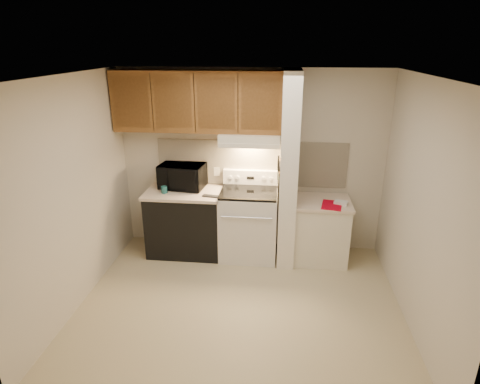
# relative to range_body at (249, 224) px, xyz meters

# --- Properties ---
(floor) EXTENTS (3.60, 3.60, 0.00)m
(floor) POSITION_rel_range_body_xyz_m (0.00, -1.16, -0.46)
(floor) COLOR tan
(floor) RESTS_ON ground
(ceiling) EXTENTS (3.60, 3.60, 0.00)m
(ceiling) POSITION_rel_range_body_xyz_m (0.00, -1.16, 2.04)
(ceiling) COLOR white
(ceiling) RESTS_ON wall_back
(wall_back) EXTENTS (3.60, 2.50, 0.02)m
(wall_back) POSITION_rel_range_body_xyz_m (0.00, 0.34, 0.79)
(wall_back) COLOR beige
(wall_back) RESTS_ON floor
(wall_left) EXTENTS (0.02, 3.00, 2.50)m
(wall_left) POSITION_rel_range_body_xyz_m (-1.80, -1.16, 0.79)
(wall_left) COLOR beige
(wall_left) RESTS_ON floor
(wall_right) EXTENTS (0.02, 3.00, 2.50)m
(wall_right) POSITION_rel_range_body_xyz_m (1.80, -1.16, 0.79)
(wall_right) COLOR beige
(wall_right) RESTS_ON floor
(backsplash) EXTENTS (2.60, 0.02, 0.63)m
(backsplash) POSITION_rel_range_body_xyz_m (0.00, 0.33, 0.78)
(backsplash) COLOR #FCEBCA
(backsplash) RESTS_ON wall_back
(range_body) EXTENTS (0.76, 0.65, 0.92)m
(range_body) POSITION_rel_range_body_xyz_m (0.00, 0.00, 0.00)
(range_body) COLOR silver
(range_body) RESTS_ON floor
(oven_window) EXTENTS (0.50, 0.01, 0.30)m
(oven_window) POSITION_rel_range_body_xyz_m (0.00, -0.32, 0.04)
(oven_window) COLOR black
(oven_window) RESTS_ON range_body
(oven_handle) EXTENTS (0.65, 0.02, 0.02)m
(oven_handle) POSITION_rel_range_body_xyz_m (0.00, -0.35, 0.26)
(oven_handle) COLOR silver
(oven_handle) RESTS_ON range_body
(cooktop) EXTENTS (0.74, 0.64, 0.03)m
(cooktop) POSITION_rel_range_body_xyz_m (0.00, 0.00, 0.48)
(cooktop) COLOR black
(cooktop) RESTS_ON range_body
(range_backguard) EXTENTS (0.76, 0.08, 0.20)m
(range_backguard) POSITION_rel_range_body_xyz_m (0.00, 0.28, 0.59)
(range_backguard) COLOR silver
(range_backguard) RESTS_ON range_body
(range_display) EXTENTS (0.10, 0.01, 0.04)m
(range_display) POSITION_rel_range_body_xyz_m (0.00, 0.24, 0.59)
(range_display) COLOR black
(range_display) RESTS_ON range_backguard
(range_knob_left_outer) EXTENTS (0.05, 0.02, 0.05)m
(range_knob_left_outer) POSITION_rel_range_body_xyz_m (-0.28, 0.24, 0.59)
(range_knob_left_outer) COLOR silver
(range_knob_left_outer) RESTS_ON range_backguard
(range_knob_left_inner) EXTENTS (0.05, 0.02, 0.05)m
(range_knob_left_inner) POSITION_rel_range_body_xyz_m (-0.18, 0.24, 0.59)
(range_knob_left_inner) COLOR silver
(range_knob_left_inner) RESTS_ON range_backguard
(range_knob_right_inner) EXTENTS (0.05, 0.02, 0.05)m
(range_knob_right_inner) POSITION_rel_range_body_xyz_m (0.18, 0.24, 0.59)
(range_knob_right_inner) COLOR silver
(range_knob_right_inner) RESTS_ON range_backguard
(range_knob_right_outer) EXTENTS (0.05, 0.02, 0.05)m
(range_knob_right_outer) POSITION_rel_range_body_xyz_m (0.28, 0.24, 0.59)
(range_knob_right_outer) COLOR silver
(range_knob_right_outer) RESTS_ON range_backguard
(dishwasher_front) EXTENTS (1.00, 0.63, 0.87)m
(dishwasher_front) POSITION_rel_range_body_xyz_m (-0.88, 0.01, -0.03)
(dishwasher_front) COLOR black
(dishwasher_front) RESTS_ON floor
(left_countertop) EXTENTS (1.04, 0.67, 0.04)m
(left_countertop) POSITION_rel_range_body_xyz_m (-0.88, 0.01, 0.43)
(left_countertop) COLOR beige
(left_countertop) RESTS_ON dishwasher_front
(spoon_rest) EXTENTS (0.24, 0.11, 0.02)m
(spoon_rest) POSITION_rel_range_body_xyz_m (-0.48, -0.16, 0.46)
(spoon_rest) COLOR black
(spoon_rest) RESTS_ON left_countertop
(teal_jar) EXTENTS (0.09, 0.09, 0.09)m
(teal_jar) POSITION_rel_range_body_xyz_m (-1.12, -0.09, 0.50)
(teal_jar) COLOR #1D5D5C
(teal_jar) RESTS_ON left_countertop
(outlet) EXTENTS (0.08, 0.01, 0.12)m
(outlet) POSITION_rel_range_body_xyz_m (-0.48, 0.32, 0.64)
(outlet) COLOR silver
(outlet) RESTS_ON backsplash
(microwave) EXTENTS (0.64, 0.47, 0.33)m
(microwave) POSITION_rel_range_body_xyz_m (-0.93, 0.15, 0.62)
(microwave) COLOR black
(microwave) RESTS_ON left_countertop
(partition_pillar) EXTENTS (0.22, 0.70, 2.50)m
(partition_pillar) POSITION_rel_range_body_xyz_m (0.51, -0.01, 0.79)
(partition_pillar) COLOR white
(partition_pillar) RESTS_ON floor
(pillar_trim) EXTENTS (0.01, 0.70, 0.04)m
(pillar_trim) POSITION_rel_range_body_xyz_m (0.39, -0.01, 0.84)
(pillar_trim) COLOR brown
(pillar_trim) RESTS_ON partition_pillar
(knife_strip) EXTENTS (0.02, 0.42, 0.04)m
(knife_strip) POSITION_rel_range_body_xyz_m (0.39, -0.06, 0.86)
(knife_strip) COLOR black
(knife_strip) RESTS_ON partition_pillar
(knife_blade_a) EXTENTS (0.01, 0.03, 0.16)m
(knife_blade_a) POSITION_rel_range_body_xyz_m (0.38, -0.22, 0.76)
(knife_blade_a) COLOR silver
(knife_blade_a) RESTS_ON knife_strip
(knife_handle_a) EXTENTS (0.02, 0.02, 0.10)m
(knife_handle_a) POSITION_rel_range_body_xyz_m (0.38, -0.22, 0.91)
(knife_handle_a) COLOR black
(knife_handle_a) RESTS_ON knife_strip
(knife_blade_b) EXTENTS (0.01, 0.04, 0.18)m
(knife_blade_b) POSITION_rel_range_body_xyz_m (0.38, -0.14, 0.75)
(knife_blade_b) COLOR silver
(knife_blade_b) RESTS_ON knife_strip
(knife_handle_b) EXTENTS (0.02, 0.02, 0.10)m
(knife_handle_b) POSITION_rel_range_body_xyz_m (0.38, -0.14, 0.91)
(knife_handle_b) COLOR black
(knife_handle_b) RESTS_ON knife_strip
(knife_blade_c) EXTENTS (0.01, 0.04, 0.20)m
(knife_blade_c) POSITION_rel_range_body_xyz_m (0.38, -0.05, 0.74)
(knife_blade_c) COLOR silver
(knife_blade_c) RESTS_ON knife_strip
(knife_handle_c) EXTENTS (0.02, 0.02, 0.10)m
(knife_handle_c) POSITION_rel_range_body_xyz_m (0.38, -0.06, 0.91)
(knife_handle_c) COLOR black
(knife_handle_c) RESTS_ON knife_strip
(knife_blade_d) EXTENTS (0.01, 0.04, 0.16)m
(knife_blade_d) POSITION_rel_range_body_xyz_m (0.38, 0.04, 0.76)
(knife_blade_d) COLOR silver
(knife_blade_d) RESTS_ON knife_strip
(knife_handle_d) EXTENTS (0.02, 0.02, 0.10)m
(knife_handle_d) POSITION_rel_range_body_xyz_m (0.38, 0.03, 0.91)
(knife_handle_d) COLOR black
(knife_handle_d) RESTS_ON knife_strip
(knife_blade_e) EXTENTS (0.01, 0.04, 0.18)m
(knife_blade_e) POSITION_rel_range_body_xyz_m (0.38, 0.09, 0.75)
(knife_blade_e) COLOR silver
(knife_blade_e) RESTS_ON knife_strip
(knife_handle_e) EXTENTS (0.02, 0.02, 0.10)m
(knife_handle_e) POSITION_rel_range_body_xyz_m (0.38, 0.09, 0.91)
(knife_handle_e) COLOR black
(knife_handle_e) RESTS_ON knife_strip
(oven_mitt) EXTENTS (0.03, 0.09, 0.22)m
(oven_mitt) POSITION_rel_range_body_xyz_m (0.38, 0.17, 0.73)
(oven_mitt) COLOR gray
(oven_mitt) RESTS_ON partition_pillar
(right_cab_base) EXTENTS (0.70, 0.60, 0.81)m
(right_cab_base) POSITION_rel_range_body_xyz_m (0.97, -0.01, -0.06)
(right_cab_base) COLOR silver
(right_cab_base) RESTS_ON floor
(right_countertop) EXTENTS (0.74, 0.64, 0.04)m
(right_countertop) POSITION_rel_range_body_xyz_m (0.97, -0.01, 0.37)
(right_countertop) COLOR beige
(right_countertop) RESTS_ON right_cab_base
(red_folder) EXTENTS (0.30, 0.37, 0.01)m
(red_folder) POSITION_rel_range_body_xyz_m (1.07, -0.16, 0.40)
(red_folder) COLOR #B70117
(red_folder) RESTS_ON right_countertop
(white_box) EXTENTS (0.19, 0.16, 0.04)m
(white_box) POSITION_rel_range_body_xyz_m (1.19, -0.11, 0.41)
(white_box) COLOR white
(white_box) RESTS_ON right_countertop
(range_hood) EXTENTS (0.78, 0.44, 0.15)m
(range_hood) POSITION_rel_range_body_xyz_m (0.00, 0.12, 1.17)
(range_hood) COLOR silver
(range_hood) RESTS_ON upper_cabinets
(hood_lip) EXTENTS (0.78, 0.04, 0.06)m
(hood_lip) POSITION_rel_range_body_xyz_m (0.00, -0.08, 1.12)
(hood_lip) COLOR silver
(hood_lip) RESTS_ON range_hood
(upper_cabinets) EXTENTS (2.18, 0.33, 0.77)m
(upper_cabinets) POSITION_rel_range_body_xyz_m (-0.69, 0.17, 1.62)
(upper_cabinets) COLOR brown
(upper_cabinets) RESTS_ON wall_back
(cab_door_a) EXTENTS (0.46, 0.01, 0.63)m
(cab_door_a) POSITION_rel_range_body_xyz_m (-1.51, 0.01, 1.62)
(cab_door_a) COLOR brown
(cab_door_a) RESTS_ON upper_cabinets
(cab_gap_a) EXTENTS (0.01, 0.01, 0.73)m
(cab_gap_a) POSITION_rel_range_body_xyz_m (-1.23, 0.01, 1.62)
(cab_gap_a) COLOR black
(cab_gap_a) RESTS_ON upper_cabinets
(cab_door_b) EXTENTS (0.46, 0.01, 0.63)m
(cab_door_b) POSITION_rel_range_body_xyz_m (-0.96, 0.01, 1.62)
(cab_door_b) COLOR brown
(cab_door_b) RESTS_ON upper_cabinets
(cab_gap_b) EXTENTS (0.01, 0.01, 0.73)m
(cab_gap_b) POSITION_rel_range_body_xyz_m (-0.69, 0.01, 1.62)
(cab_gap_b) COLOR black
(cab_gap_b) RESTS_ON upper_cabinets
(cab_door_c) EXTENTS (0.46, 0.01, 0.63)m
(cab_door_c) POSITION_rel_range_body_xyz_m (-0.42, 0.01, 1.62)
(cab_door_c) COLOR brown
(cab_door_c) RESTS_ON upper_cabinets
(cab_gap_c) EXTENTS (0.01, 0.01, 0.73)m
(cab_gap_c) POSITION_rel_range_body_xyz_m (-0.14, 0.01, 1.62)
(cab_gap_c) COLOR black
(cab_gap_c) RESTS_ON upper_cabinets
(cab_door_d) EXTENTS (0.46, 0.01, 0.63)m
(cab_door_d) POSITION_rel_range_body_xyz_m (0.13, 0.01, 1.62)
(cab_door_d) COLOR brown
(cab_door_d) RESTS_ON upper_cabinets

